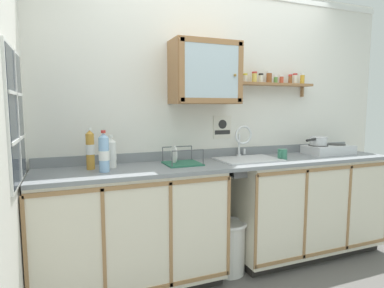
{
  "coord_description": "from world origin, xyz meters",
  "views": [
    {
      "loc": [
        -1.32,
        -2.01,
        1.44
      ],
      "look_at": [
        -0.32,
        0.54,
        1.12
      ],
      "focal_mm": 30.18,
      "sensor_mm": 36.0,
      "label": 1
    }
  ],
  "objects": [
    {
      "name": "saucepan",
      "position": [
        1.0,
        0.48,
        1.1
      ],
      "size": [
        0.33,
        0.21,
        0.08
      ],
      "color": "silver",
      "rests_on": "hot_plate_stove"
    },
    {
      "name": "bottle_water_blue_0",
      "position": [
        -1.07,
        0.37,
        1.11
      ],
      "size": [
        0.08,
        0.08,
        0.3
      ],
      "color": "#8CB7E0",
      "rests_on": "countertop"
    },
    {
      "name": "hot_plate_stove",
      "position": [
        1.12,
        0.46,
        1.01
      ],
      "size": [
        0.47,
        0.27,
        0.09
      ],
      "color": "silver",
      "rests_on": "countertop"
    },
    {
      "name": "countertop",
      "position": [
        0.0,
        0.42,
        0.95
      ],
      "size": [
        3.17,
        0.59,
        0.03
      ],
      "primitive_type": "cube",
      "color": "gray",
      "rests_on": "lower_cabinet_run"
    },
    {
      "name": "back_wall",
      "position": [
        0.0,
        0.73,
        1.27
      ],
      "size": [
        3.81,
        0.07,
        2.53
      ],
      "color": "silver",
      "rests_on": "ground"
    },
    {
      "name": "warning_sign",
      "position": [
        0.06,
        0.7,
        1.25
      ],
      "size": [
        0.19,
        0.01,
        0.21
      ],
      "color": "silver"
    },
    {
      "name": "window",
      "position": [
        -1.6,
        0.2,
        1.38
      ],
      "size": [
        0.03,
        0.64,
        0.83
      ],
      "color": "#262D38"
    },
    {
      "name": "bottle_juice_amber_2",
      "position": [
        -1.15,
        0.5,
        1.12
      ],
      "size": [
        0.06,
        0.06,
        0.32
      ],
      "color": "gold",
      "rests_on": "countertop"
    },
    {
      "name": "dish_rack",
      "position": [
        -0.44,
        0.45,
        0.99
      ],
      "size": [
        0.28,
        0.28,
        0.16
      ],
      "color": "#26664C",
      "rests_on": "countertop"
    },
    {
      "name": "mug",
      "position": [
        0.48,
        0.35,
        1.02
      ],
      "size": [
        0.11,
        0.09,
        0.09
      ],
      "color": "#337259",
      "rests_on": "countertop"
    },
    {
      "name": "lower_cabinet_run_right",
      "position": [
        0.83,
        0.42,
        0.47
      ],
      "size": [
        1.53,
        0.57,
        0.94
      ],
      "color": "black",
      "rests_on": "ground"
    },
    {
      "name": "spice_shelf",
      "position": [
        0.59,
        0.64,
        1.67
      ],
      "size": [
        0.8,
        0.14,
        0.23
      ],
      "color": "#996B42"
    },
    {
      "name": "sink",
      "position": [
        0.19,
        0.46,
        0.95
      ],
      "size": [
        0.54,
        0.42,
        0.42
      ],
      "color": "silver",
      "rests_on": "countertop"
    },
    {
      "name": "lower_cabinet_run",
      "position": [
        -0.87,
        0.42,
        0.47
      ],
      "size": [
        1.44,
        0.57,
        0.94
      ],
      "color": "black",
      "rests_on": "ground"
    },
    {
      "name": "backsplash",
      "position": [
        0.0,
        0.7,
        1.01
      ],
      "size": [
        3.17,
        0.02,
        0.08
      ],
      "primitive_type": "cube",
      "color": "gray",
      "rests_on": "countertop"
    },
    {
      "name": "bottle_opaque_white_1",
      "position": [
        -1.0,
        0.53,
        1.08
      ],
      "size": [
        0.08,
        0.08,
        0.25
      ],
      "color": "white",
      "rests_on": "countertop"
    },
    {
      "name": "trash_bin",
      "position": [
        -0.04,
        0.36,
        0.24
      ],
      "size": [
        0.32,
        0.32,
        0.45
      ],
      "color": "silver",
      "rests_on": "ground"
    },
    {
      "name": "wall_cabinet",
      "position": [
        -0.19,
        0.56,
        1.73
      ],
      "size": [
        0.59,
        0.31,
        0.53
      ],
      "color": "#996B42"
    }
  ]
}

